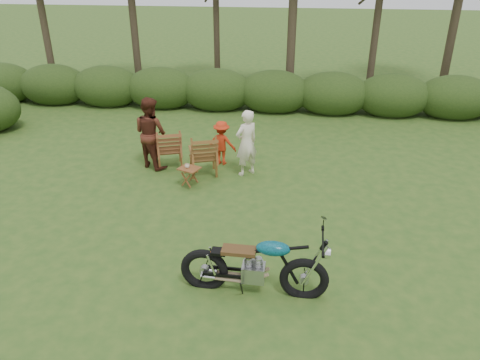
# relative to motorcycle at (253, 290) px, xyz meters

# --- Properties ---
(ground) EXTENTS (80.00, 80.00, 0.00)m
(ground) POSITION_rel_motorcycle_xyz_m (-0.16, 0.71, 0.00)
(ground) COLOR #294C19
(ground) RESTS_ON ground
(motorcycle) EXTENTS (2.33, 0.96, 1.31)m
(motorcycle) POSITION_rel_motorcycle_xyz_m (0.00, 0.00, 0.00)
(motorcycle) COLOR #0C839C
(motorcycle) RESTS_ON ground
(lawn_chair_right) EXTENTS (0.93, 0.93, 1.07)m
(lawn_chair_right) POSITION_rel_motorcycle_xyz_m (-1.64, 4.31, 0.00)
(lawn_chair_right) COLOR brown
(lawn_chair_right) RESTS_ON ground
(lawn_chair_left) EXTENTS (0.89, 0.89, 1.03)m
(lawn_chair_left) POSITION_rel_motorcycle_xyz_m (-2.60, 4.70, 0.00)
(lawn_chair_left) COLOR brown
(lawn_chair_left) RESTS_ON ground
(side_table) EXTENTS (0.59, 0.55, 0.49)m
(side_table) POSITION_rel_motorcycle_xyz_m (-1.84, 3.59, 0.25)
(side_table) COLOR brown
(side_table) RESTS_ON ground
(cup) EXTENTS (0.13, 0.13, 0.09)m
(cup) POSITION_rel_motorcycle_xyz_m (-1.88, 3.59, 0.53)
(cup) COLOR beige
(cup) RESTS_ON side_table
(adult_a) EXTENTS (0.72, 0.70, 1.67)m
(adult_a) POSITION_rel_motorcycle_xyz_m (-0.58, 4.43, 0.00)
(adult_a) COLOR #F7E8CB
(adult_a) RESTS_ON ground
(adult_b) EXTENTS (1.13, 1.06, 1.84)m
(adult_b) POSITION_rel_motorcycle_xyz_m (-3.03, 4.64, 0.00)
(adult_b) COLOR #4E2216
(adult_b) RESTS_ON ground
(child) EXTENTS (0.82, 0.56, 1.17)m
(child) POSITION_rel_motorcycle_xyz_m (-1.28, 4.99, 0.00)
(child) COLOR red
(child) RESTS_ON ground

